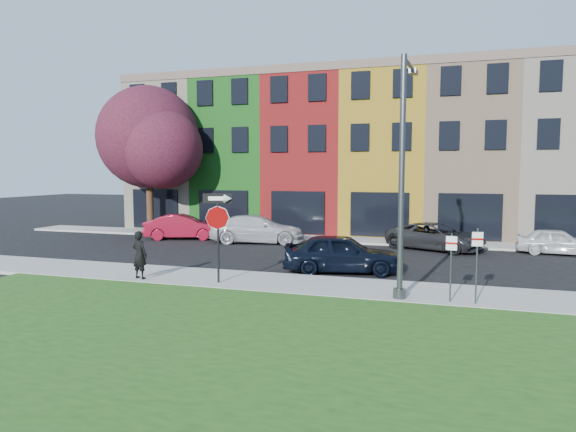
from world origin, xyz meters
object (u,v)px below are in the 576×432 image
(stop_sign, at_px, (218,219))
(street_lamp, at_px, (403,177))
(man, at_px, (140,255))
(sedan_near, at_px, (341,253))

(stop_sign, height_order, street_lamp, street_lamp)
(man, distance_m, street_lamp, 9.78)
(stop_sign, relative_size, street_lamp, 0.42)
(street_lamp, bearing_deg, man, -175.56)
(stop_sign, distance_m, sedan_near, 5.39)
(stop_sign, relative_size, sedan_near, 0.64)
(stop_sign, xyz_separation_m, man, (-3.01, -0.27, -1.36))
(street_lamp, bearing_deg, sedan_near, 129.00)
(man, height_order, street_lamp, street_lamp)
(stop_sign, bearing_deg, sedan_near, 34.18)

